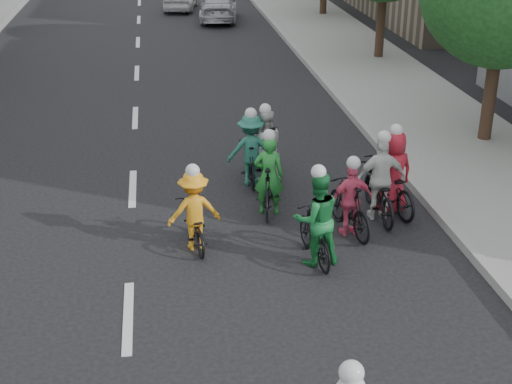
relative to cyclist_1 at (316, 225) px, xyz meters
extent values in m
plane|color=black|center=(-3.24, -1.31, -0.70)|extent=(120.00, 120.00, 0.00)
cube|color=gray|center=(4.76, 8.69, -0.63)|extent=(4.00, 80.00, 0.15)
cube|color=#999993|center=(2.81, 8.69, -0.61)|extent=(0.18, 80.00, 0.18)
cylinder|color=black|center=(5.56, 5.29, 0.44)|extent=(0.32, 0.32, 2.27)
cylinder|color=black|center=(5.56, 14.29, 0.54)|extent=(0.32, 0.32, 2.48)
sphere|color=silver|center=(-0.85, -5.26, 1.05)|extent=(0.26, 0.26, 0.26)
imported|color=black|center=(0.00, 0.06, -0.22)|extent=(0.63, 1.64, 0.96)
imported|color=#1B7C38|center=(0.00, -0.04, 0.15)|extent=(0.90, 0.73, 1.70)
sphere|color=silver|center=(0.00, -0.04, 1.02)|extent=(0.26, 0.26, 0.26)
imported|color=black|center=(-2.06, 0.90, -0.30)|extent=(0.73, 1.59, 0.81)
imported|color=#FFA41C|center=(-2.06, 0.80, 0.05)|extent=(1.03, 0.68, 1.50)
sphere|color=silver|center=(-2.06, 0.80, 0.81)|extent=(0.26, 0.26, 0.26)
imported|color=black|center=(0.88, 1.02, -0.19)|extent=(0.80, 1.77, 1.03)
imported|color=#F3557F|center=(0.88, 0.92, 0.02)|extent=(0.89, 0.50, 1.44)
sphere|color=silver|center=(0.88, 0.92, 0.75)|extent=(0.26, 0.26, 0.26)
imported|color=black|center=(1.96, 1.90, -0.19)|extent=(1.02, 2.04, 1.02)
imported|color=#B61D2D|center=(1.96, 1.80, 0.15)|extent=(0.92, 0.68, 1.71)
sphere|color=silver|center=(1.96, 1.80, 1.03)|extent=(0.26, 0.26, 0.26)
imported|color=black|center=(-0.50, 2.16, -0.19)|extent=(0.79, 1.78, 1.03)
imported|color=green|center=(-0.50, 2.06, 0.11)|extent=(0.66, 0.49, 1.63)
sphere|color=silver|center=(-0.50, 2.06, 0.95)|extent=(0.26, 0.26, 0.26)
imported|color=black|center=(-0.31, 3.86, -0.19)|extent=(0.81, 2.00, 1.03)
imported|color=silver|center=(-0.31, 3.76, 0.11)|extent=(0.83, 0.66, 1.62)
sphere|color=silver|center=(-0.31, 3.76, 0.94)|extent=(0.26, 0.26, 0.26)
imported|color=black|center=(-0.65, 3.67, -0.23)|extent=(0.51, 1.59, 0.94)
imported|color=#256F5C|center=(-0.65, 3.57, 0.10)|extent=(1.06, 0.63, 1.60)
sphere|color=silver|center=(-0.65, 3.57, 0.92)|extent=(0.26, 0.26, 0.26)
imported|color=black|center=(1.64, 1.62, -0.20)|extent=(0.67, 1.90, 1.00)
imported|color=white|center=(1.64, 1.52, 0.14)|extent=(0.99, 0.42, 1.68)
sphere|color=silver|center=(1.64, 1.52, 1.00)|extent=(0.26, 0.26, 0.26)
imported|color=#B2B2B7|center=(0.48, 22.95, -0.11)|extent=(2.15, 4.28, 1.19)
camera|label=1|loc=(-2.60, -10.77, 5.55)|focal=50.00mm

